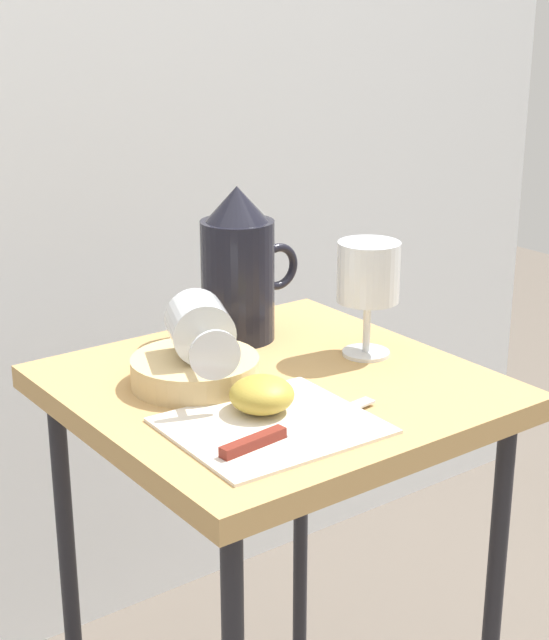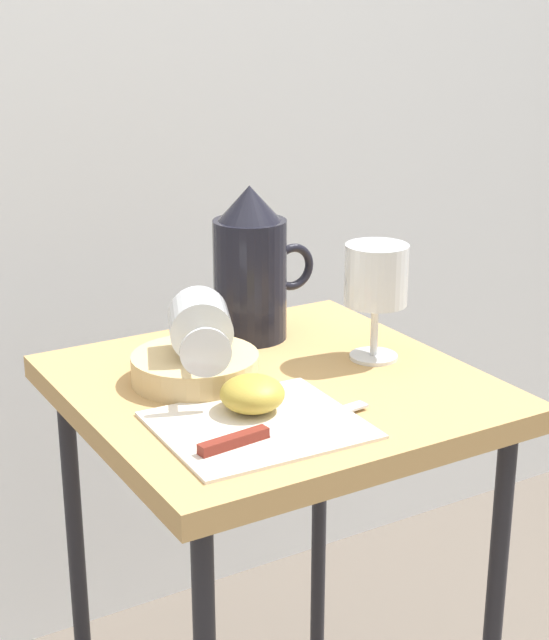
{
  "view_description": "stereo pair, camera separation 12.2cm",
  "coord_description": "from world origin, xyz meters",
  "px_view_note": "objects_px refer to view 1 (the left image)",
  "views": [
    {
      "loc": [
        -0.69,
        -0.93,
        1.18
      ],
      "look_at": [
        0.0,
        0.0,
        0.79
      ],
      "focal_mm": 55.6,
      "sensor_mm": 36.0,
      "label": 1
    },
    {
      "loc": [
        -0.59,
        -0.99,
        1.18
      ],
      "look_at": [
        0.0,
        0.0,
        0.79
      ],
      "focal_mm": 55.6,
      "sensor_mm": 36.0,
      "label": 2
    }
  ],
  "objects_px": {
    "apple_half_left": "(262,395)",
    "table": "(275,437)",
    "wine_glass_upright": "(368,278)",
    "basket_tray": "(195,371)",
    "pitcher": "(239,278)",
    "knife": "(279,433)",
    "wine_glass_tipped_near": "(200,328)"
  },
  "relations": [
    {
      "from": "wine_glass_upright",
      "to": "apple_half_left",
      "type": "height_order",
      "value": "wine_glass_upright"
    },
    {
      "from": "basket_tray",
      "to": "knife",
      "type": "height_order",
      "value": "basket_tray"
    },
    {
      "from": "basket_tray",
      "to": "wine_glass_tipped_near",
      "type": "height_order",
      "value": "wine_glass_tipped_near"
    },
    {
      "from": "pitcher",
      "to": "wine_glass_upright",
      "type": "xyz_separation_m",
      "value": [
        0.1,
        -0.16,
        0.02
      ]
    },
    {
      "from": "apple_half_left",
      "to": "pitcher",
      "type": "bearing_deg",
      "value": 61.01
    },
    {
      "from": "basket_tray",
      "to": "apple_half_left",
      "type": "bearing_deg",
      "value": -84.45
    },
    {
      "from": "pitcher",
      "to": "basket_tray",
      "type": "bearing_deg",
      "value": -142.57
    },
    {
      "from": "pitcher",
      "to": "knife",
      "type": "relative_size",
      "value": 0.95
    },
    {
      "from": "apple_half_left",
      "to": "basket_tray",
      "type": "bearing_deg",
      "value": 95.55
    },
    {
      "from": "table",
      "to": "wine_glass_upright",
      "type": "xyz_separation_m",
      "value": [
        0.15,
        0.0,
        0.19
      ]
    },
    {
      "from": "pitcher",
      "to": "knife",
      "type": "height_order",
      "value": "pitcher"
    },
    {
      "from": "pitcher",
      "to": "apple_half_left",
      "type": "relative_size",
      "value": 2.86
    },
    {
      "from": "wine_glass_upright",
      "to": "pitcher",
      "type": "bearing_deg",
      "value": 122.44
    },
    {
      "from": "table",
      "to": "pitcher",
      "type": "relative_size",
      "value": 3.3
    },
    {
      "from": "basket_tray",
      "to": "knife",
      "type": "relative_size",
      "value": 0.7
    },
    {
      "from": "basket_tray",
      "to": "wine_glass_upright",
      "type": "height_order",
      "value": "wine_glass_upright"
    },
    {
      "from": "wine_glass_upright",
      "to": "wine_glass_tipped_near",
      "type": "relative_size",
      "value": 0.99
    },
    {
      "from": "basket_tray",
      "to": "wine_glass_upright",
      "type": "relative_size",
      "value": 1.03
    },
    {
      "from": "pitcher",
      "to": "apple_half_left",
      "type": "distance_m",
      "value": 0.27
    },
    {
      "from": "wine_glass_upright",
      "to": "basket_tray",
      "type": "bearing_deg",
      "value": 168.75
    },
    {
      "from": "table",
      "to": "wine_glass_upright",
      "type": "height_order",
      "value": "wine_glass_upright"
    },
    {
      "from": "basket_tray",
      "to": "knife",
      "type": "bearing_deg",
      "value": -94.24
    },
    {
      "from": "wine_glass_upright",
      "to": "apple_half_left",
      "type": "xyz_separation_m",
      "value": [
        -0.23,
        -0.08,
        -0.08
      ]
    },
    {
      "from": "pitcher",
      "to": "apple_half_left",
      "type": "height_order",
      "value": "pitcher"
    },
    {
      "from": "table",
      "to": "apple_half_left",
      "type": "height_order",
      "value": "apple_half_left"
    },
    {
      "from": "wine_glass_tipped_near",
      "to": "wine_glass_upright",
      "type": "bearing_deg",
      "value": -10.5
    },
    {
      "from": "basket_tray",
      "to": "table",
      "type": "bearing_deg",
      "value": -29.66
    },
    {
      "from": "basket_tray",
      "to": "wine_glass_tipped_near",
      "type": "bearing_deg",
      "value": -35.21
    },
    {
      "from": "apple_half_left",
      "to": "knife",
      "type": "relative_size",
      "value": 0.33
    },
    {
      "from": "wine_glass_upright",
      "to": "knife",
      "type": "height_order",
      "value": "wine_glass_upright"
    },
    {
      "from": "knife",
      "to": "apple_half_left",
      "type": "bearing_deg",
      "value": 68.73
    },
    {
      "from": "apple_half_left",
      "to": "table",
      "type": "bearing_deg",
      "value": 45.47
    }
  ]
}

